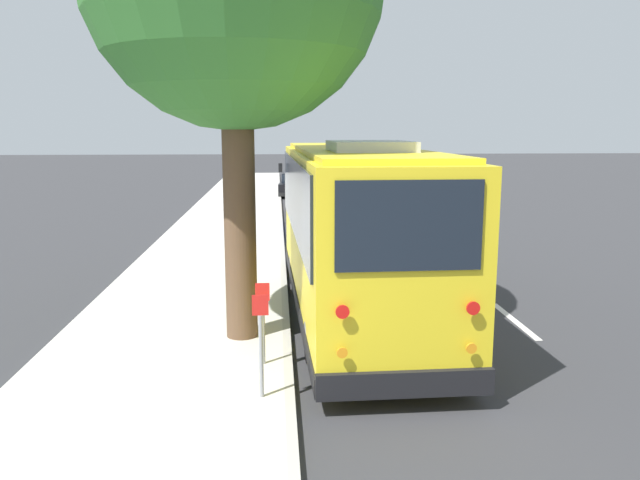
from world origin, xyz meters
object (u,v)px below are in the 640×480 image
shuttle_bus (355,223)px  parked_sedan_tan (306,197)px  parked_sedan_black (296,185)px  sign_post_far (263,322)px  parked_sedan_blue (313,214)px  parked_sedan_navy (298,177)px  sign_post_near (261,345)px

shuttle_bus → parked_sedan_tan: size_ratio=2.24×
shuttle_bus → parked_sedan_black: 23.07m
shuttle_bus → sign_post_far: bearing=147.8°
sign_post_far → parked_sedan_blue: bearing=-6.6°
shuttle_bus → parked_sedan_navy: size_ratio=2.06×
parked_sedan_navy → sign_post_near: sign_post_near is taller
shuttle_bus → sign_post_near: shuttle_bus is taller
parked_sedan_black → sign_post_near: (-27.27, 1.35, 0.30)m
parked_sedan_navy → shuttle_bus: bearing=179.3°
parked_sedan_blue → sign_post_near: 15.01m
parked_sedan_tan → sign_post_near: bearing=179.6°
parked_sedan_tan → sign_post_near: sign_post_near is taller
parked_sedan_blue → parked_sedan_navy: size_ratio=0.99×
shuttle_bus → parked_sedan_navy: (28.78, 0.13, -1.29)m
shuttle_bus → parked_sedan_tan: shuttle_bus is taller
parked_sedan_blue → parked_sedan_black: bearing=-0.7°
sign_post_near → sign_post_far: bearing=0.0°
shuttle_bus → parked_sedan_navy: 28.81m
parked_sedan_blue → parked_sedan_navy: bearing=-2.0°
parked_sedan_navy → sign_post_far: 31.84m
parked_sedan_navy → sign_post_far: (-31.79, 1.66, 0.20)m
parked_sedan_tan → parked_sedan_black: bearing=6.6°
parked_sedan_tan → sign_post_far: bearing=179.3°
parked_sedan_tan → sign_post_near: size_ratio=2.94×
parked_sedan_tan → parked_sedan_black: size_ratio=0.92×
parked_sedan_black → sign_post_far: bearing=-178.4°
parked_sedan_black → parked_sedan_navy: (5.75, -0.32, 0.02)m
parked_sedan_navy → sign_post_near: bearing=176.2°
parked_sedan_tan → parked_sedan_black: 6.08m
parked_sedan_blue → sign_post_near: sign_post_near is taller
parked_sedan_tan → sign_post_far: size_ratio=3.27×
parked_sedan_tan → parked_sedan_navy: bearing=3.8°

